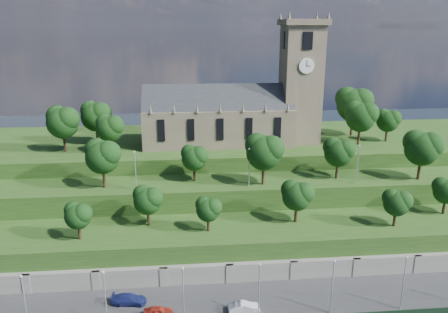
{
  "coord_description": "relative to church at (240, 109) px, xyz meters",
  "views": [
    {
      "loc": [
        -11.26,
        -47.2,
        39.78
      ],
      "look_at": [
        -4.13,
        30.0,
        16.59
      ],
      "focal_mm": 35.0,
      "sensor_mm": 36.0,
      "label": 1
    }
  ],
  "objects": [
    {
      "name": "trees_hilltop",
      "position": [
        0.85,
        -0.61,
        -0.91
      ],
      "size": [
        75.72,
        16.49,
        11.4
      ],
      "color": "black",
      "rests_on": "hilltop"
    },
    {
      "name": "car_middle",
      "position": [
        -4.58,
        -42.13,
        -19.81
      ],
      "size": [
        4.32,
        1.53,
        1.42
      ],
      "primitive_type": "imported",
      "rotation": [
        0.0,
        0.0,
        1.58
      ],
      "color": "silver",
      "rests_on": "promenade"
    },
    {
      "name": "embankment_lower",
      "position": [
        -0.79,
        -27.98,
        -18.52
      ],
      "size": [
        160.0,
        12.0,
        8.0
      ],
      "primitive_type": "cube",
      "color": "#224216",
      "rests_on": "ground"
    },
    {
      "name": "retaining_wall",
      "position": [
        -0.79,
        -34.01,
        -20.02
      ],
      "size": [
        160.0,
        2.1,
        5.0
      ],
      "color": "slate",
      "rests_on": "ground"
    },
    {
      "name": "lamp_posts_promenade",
      "position": [
        -2.79,
        -43.48,
        -15.81
      ],
      "size": [
        60.36,
        0.36,
        8.19
      ],
      "color": "#B2B2B7",
      "rests_on": "promenade"
    },
    {
      "name": "car_left",
      "position": [
        -16.26,
        -41.9,
        -19.85
      ],
      "size": [
        3.99,
        1.68,
        1.35
      ],
      "primitive_type": "imported",
      "rotation": [
        0.0,
        0.0,
        1.55
      ],
      "color": "#A6281B",
      "rests_on": "promenade"
    },
    {
      "name": "church",
      "position": [
        0.0,
        0.0,
        0.0
      ],
      "size": [
        38.6,
        12.35,
        27.6
      ],
      "color": "brown",
      "rests_on": "hilltop"
    },
    {
      "name": "hilltop",
      "position": [
        -0.79,
        4.02,
        -15.02
      ],
      "size": [
        160.0,
        32.0,
        15.0
      ],
      "primitive_type": "cube",
      "color": "#224216",
      "rests_on": "ground"
    },
    {
      "name": "car_right",
      "position": [
        -20.54,
        -38.82,
        -19.8
      ],
      "size": [
        5.14,
        2.55,
        1.43
      ],
      "primitive_type": "imported",
      "rotation": [
        0.0,
        0.0,
        1.46
      ],
      "color": "navy",
      "rests_on": "promenade"
    },
    {
      "name": "lamp_posts_upper",
      "position": [
        -0.79,
        -19.98,
        -6.3
      ],
      "size": [
        40.36,
        0.36,
        7.25
      ],
      "color": "#B2B2B7",
      "rests_on": "embankment_upper"
    },
    {
      "name": "embankment_upper",
      "position": [
        -0.79,
        -16.98,
        -16.52
      ],
      "size": [
        160.0,
        10.0,
        12.0
      ],
      "primitive_type": "cube",
      "color": "#224216",
      "rests_on": "ground"
    },
    {
      "name": "trees_upper",
      "position": [
        4.4,
        -18.15,
        -4.52
      ],
      "size": [
        65.12,
        8.48,
        9.47
      ],
      "color": "black",
      "rests_on": "embankment_upper"
    },
    {
      "name": "promenade",
      "position": [
        -0.79,
        -39.98,
        -21.52
      ],
      "size": [
        160.0,
        12.0,
        2.0
      ],
      "primitive_type": "cube",
      "color": "#2D2D30",
      "rests_on": "ground"
    },
    {
      "name": "trees_lower",
      "position": [
        2.11,
        -27.69,
        -10.0
      ],
      "size": [
        66.53,
        8.44,
        7.37
      ],
      "color": "black",
      "rests_on": "embankment_lower"
    }
  ]
}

